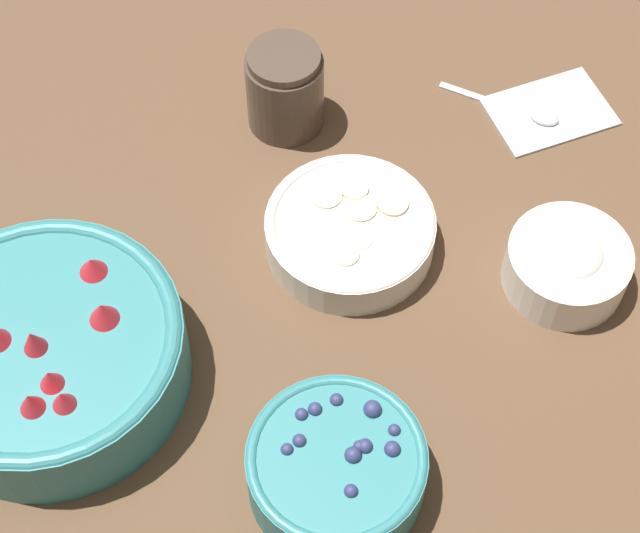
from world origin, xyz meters
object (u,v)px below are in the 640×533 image
Objects in this scene: bowl_strawberries at (47,351)px; bowl_blueberries at (337,467)px; bowl_bananas at (350,230)px; bowl_cream at (568,262)px; jar_chocolate at (285,91)px.

bowl_blueberries is at bearing -60.22° from bowl_strawberries.
bowl_cream reaches higher than bowl_bananas.
bowl_cream is 1.22× the size of jar_chocolate.
bowl_bananas is 1.41× the size of bowl_cream.
jar_chocolate is at bearing 104.70° from bowl_cream.
jar_chocolate is (0.36, 0.12, -0.00)m from bowl_strawberries.
bowl_blueberries is 1.29× the size of bowl_cream.
bowl_strawberries is 2.11× the size of bowl_cream.
bowl_strawberries reaches higher than bowl_blueberries.
bowl_bananas is (0.17, 0.19, -0.01)m from bowl_blueberries.
bowl_bananas is (0.31, -0.05, -0.02)m from bowl_strawberries.
bowl_bananas is 1.72× the size of jar_chocolate.
bowl_strawberries is 0.50m from bowl_cream.
bowl_strawberries reaches higher than bowl_bananas.
bowl_bananas is at bearing 48.22° from bowl_blueberries.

